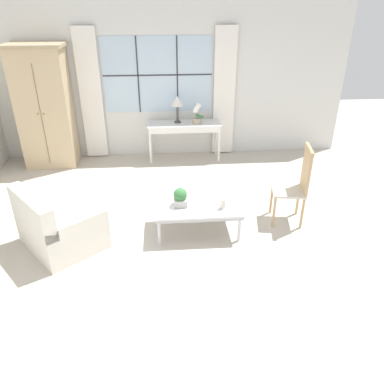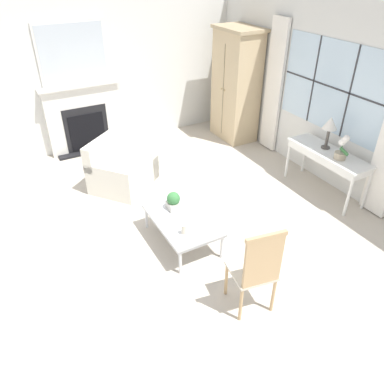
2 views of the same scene
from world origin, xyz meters
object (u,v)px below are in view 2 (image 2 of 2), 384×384
Objects in this scene: fireplace at (83,112)px; potted_plant_small at (173,201)px; potted_orchid at (342,149)px; table_lamp at (330,125)px; armchair_upholstered at (122,171)px; pillar_candle at (184,230)px; armoire at (236,85)px; console_table at (328,156)px; side_chair_wooden at (257,267)px; coffee_table at (182,220)px.

fireplace is 9.37× the size of potted_plant_small.
table_lamp is at bearing 168.14° from potted_orchid.
armchair_upholstered reaches higher than pillar_candle.
armoire is 2.95m from armchair_upholstered.
armchair_upholstered is at bearing -126.12° from potted_orchid.
armoire is 8.64× the size of potted_plant_small.
armoire is at bearing -179.82° from potted_orchid.
fireplace is 4.46m from console_table.
potted_plant_small is at bearing -91.89° from table_lamp.
potted_orchid reaches higher than console_table.
fireplace reaches higher than console_table.
side_chair_wooden reaches higher than potted_plant_small.
table_lamp is (-0.12, 0.03, 0.47)m from console_table.
armchair_upholstered is (-2.00, -2.74, -0.61)m from potted_orchid.
fireplace is 1.08× the size of armoire.
potted_orchid is 2.61m from potted_plant_small.
potted_orchid is 0.34× the size of coffee_table.
coffee_table is (1.78, 0.20, 0.09)m from armchair_upholstered.
table_lamp is 2.03× the size of potted_plant_small.
potted_orchid reaches higher than armchair_upholstered.
fireplace reaches higher than armchair_upholstered.
table_lamp is 2.69m from potted_plant_small.
console_table is (2.50, 0.05, -0.45)m from armoire.
fireplace is 3.73m from pillar_candle.
pillar_candle is (-1.06, -0.28, -0.15)m from side_chair_wooden.
pillar_candle is (0.55, -0.13, -0.06)m from potted_plant_small.
pillar_candle is (0.34, -2.71, -0.17)m from console_table.
potted_plant_small is at bearing 7.14° from armchair_upholstered.
console_table is 1.24× the size of side_chair_wooden.
armchair_upholstered is at bearing -173.60° from coffee_table.
armoire is 1.56× the size of console_table.
fireplace is 2.09× the size of side_chair_wooden.
armoire is at bearing 73.04° from fireplace.
coffee_table is at bearing -174.06° from side_chair_wooden.
fireplace is at bearing -174.38° from side_chair_wooden.
side_chair_wooden is at bearing -64.10° from potted_orchid.
armoire is at bearing 105.30° from armchair_upholstered.
side_chair_wooden is 1.11m from pillar_candle.
armoire reaches higher than side_chair_wooden.
coffee_table is at bearing 157.40° from pillar_candle.
armchair_upholstered reaches higher than console_table.
coffee_table is (3.40, 0.33, -0.41)m from fireplace.
side_chair_wooden reaches higher than console_table.
console_table is 2.81m from side_chair_wooden.
side_chair_wooden is 7.41× the size of pillar_candle.
armoire is 1.71× the size of armchair_upholstered.
potted_orchid is at bearing -11.86° from table_lamp.
potted_orchid is 2.68m from side_chair_wooden.
side_chair_wooden is at bearing 6.20° from armchair_upholstered.
armchair_upholstered is (-1.64, -2.81, -0.84)m from table_lamp.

